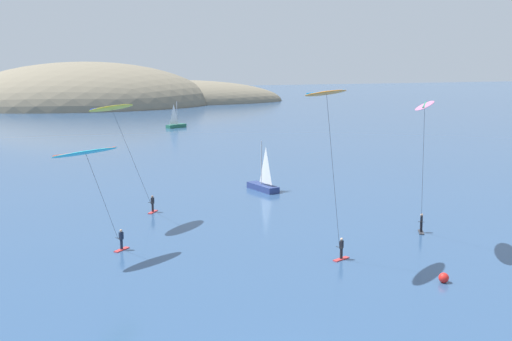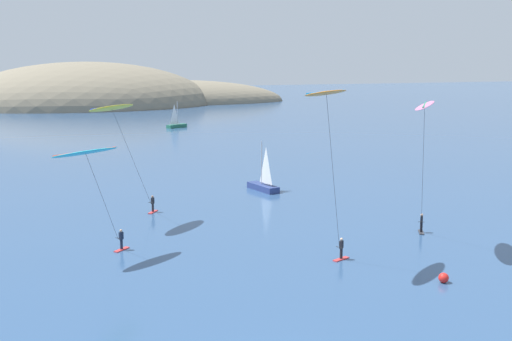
# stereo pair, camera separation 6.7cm
# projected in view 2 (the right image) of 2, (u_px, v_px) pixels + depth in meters

# --- Properties ---
(headland_island) EXTENTS (141.72, 54.84, 27.36)m
(headland_island) POSITION_uv_depth(u_px,v_px,m) (74.00, 106.00, 201.32)
(headland_island) COLOR #7A705B
(headland_island) RESTS_ON ground
(sailboat_near) EXTENTS (2.46, 5.96, 5.70)m
(sailboat_near) POSITION_uv_depth(u_px,v_px,m) (262.00, 184.00, 74.01)
(sailboat_near) COLOR navy
(sailboat_near) RESTS_ON ground
(sailboat_far) EXTENTS (5.62, 3.81, 5.70)m
(sailboat_far) POSITION_uv_depth(u_px,v_px,m) (178.00, 125.00, 139.41)
(sailboat_far) COLOR #23664C
(sailboat_far) RESTS_ON ground
(kitesurfer_orange) EXTENTS (5.84, 4.53, 13.01)m
(kitesurfer_orange) POSITION_uv_depth(u_px,v_px,m) (328.00, 107.00, 44.37)
(kitesurfer_orange) COLOR red
(kitesurfer_orange) RESTS_ON ground
(kitesurfer_pink) EXTENTS (6.25, 8.20, 11.92)m
(kitesurfer_pink) POSITION_uv_depth(u_px,v_px,m) (424.00, 115.00, 49.24)
(kitesurfer_pink) COLOR #2D2D33
(kitesurfer_pink) RESTS_ON ground
(kitesurfer_cyan) EXTENTS (6.07, 4.55, 8.53)m
(kitesurfer_cyan) POSITION_uv_depth(u_px,v_px,m) (89.00, 160.00, 47.49)
(kitesurfer_cyan) COLOR red
(kitesurfer_cyan) RESTS_ON ground
(kitesurfer_yellow) EXTENTS (7.35, 7.46, 11.11)m
(kitesurfer_yellow) POSITION_uv_depth(u_px,v_px,m) (115.00, 115.00, 56.87)
(kitesurfer_yellow) COLOR red
(kitesurfer_yellow) RESTS_ON ground
(marker_buoy) EXTENTS (0.70, 0.70, 0.70)m
(marker_buoy) POSITION_uv_depth(u_px,v_px,m) (444.00, 278.00, 43.63)
(marker_buoy) COLOR red
(marker_buoy) RESTS_ON ground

